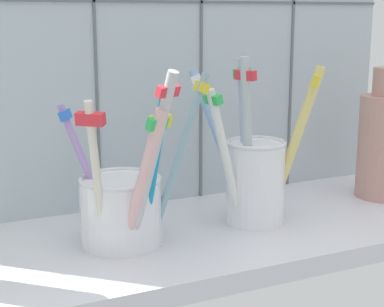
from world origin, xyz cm
name	(u,v)px	position (x,y,z in cm)	size (l,w,h in cm)	color
counter_slab	(191,241)	(0.00, 0.00, 1.00)	(64.00, 22.00, 2.00)	silver
tile_wall_back	(147,28)	(0.00, 12.00, 22.50)	(64.00, 2.20, 45.00)	#B2C1CC
toothbrush_cup_left	(124,203)	(-7.48, -0.69, 6.30)	(13.69, 12.87, 17.66)	white
toothbrush_cup_right	(255,173)	(7.41, -0.18, 7.47)	(13.21, 7.98, 17.92)	white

